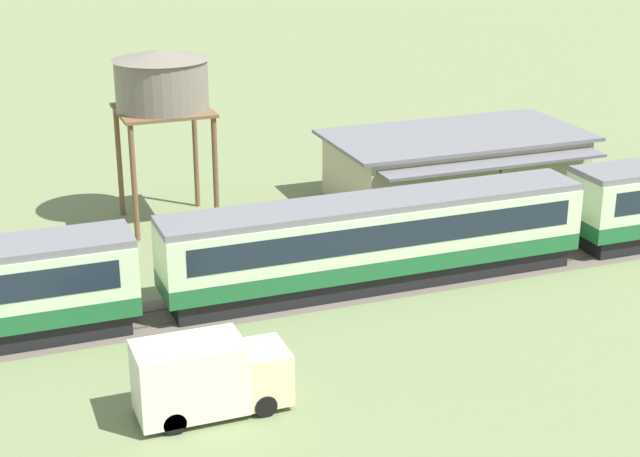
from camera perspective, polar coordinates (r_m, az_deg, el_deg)
name	(u,v)px	position (r m, az deg, el deg)	size (l,w,h in m)	color
passenger_train	(382,237)	(43.99, 3.62, -0.49)	(102.68, 3.01, 4.09)	#1E6033
railway_track	(287,298)	(43.29, -1.95, -4.05)	(149.14, 3.60, 0.04)	#665B51
station_building	(455,165)	(56.52, 7.87, 3.68)	(14.62, 8.93, 3.76)	beige
water_tower	(162,83)	(51.05, -9.20, 8.37)	(4.97, 4.97, 9.24)	brown
delivery_truck_cream	(208,377)	(34.20, -6.54, -8.56)	(5.33, 2.13, 2.75)	beige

